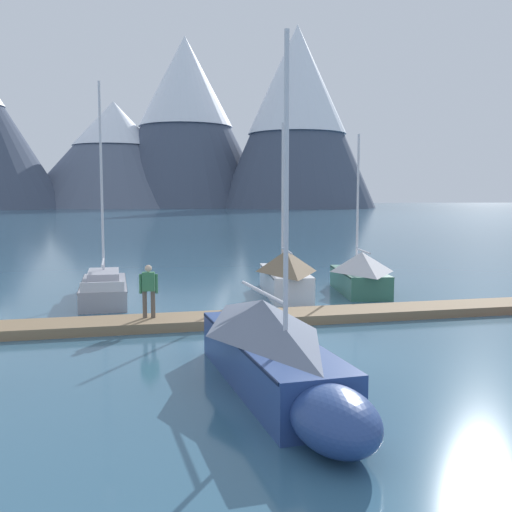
% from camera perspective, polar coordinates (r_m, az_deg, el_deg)
% --- Properties ---
extents(ground_plane, '(700.00, 700.00, 0.00)m').
position_cam_1_polar(ground_plane, '(16.12, 4.04, -9.19)').
color(ground_plane, '#335B75').
extents(mountain_central_massif, '(70.99, 70.99, 39.88)m').
position_cam_1_polar(mountain_central_massif, '(236.62, -13.35, 9.59)').
color(mountain_central_massif, slate).
rests_on(mountain_central_massif, ground).
extents(mountain_shoulder_ridge, '(64.94, 64.94, 64.97)m').
position_cam_1_polar(mountain_shoulder_ridge, '(237.28, -6.73, 13.04)').
color(mountain_shoulder_ridge, '#424C60').
rests_on(mountain_shoulder_ridge, ground).
extents(mountain_east_summit, '(56.89, 56.89, 65.05)m').
position_cam_1_polar(mountain_east_summit, '(221.64, 3.94, 13.69)').
color(mountain_east_summit, '#424C60').
rests_on(mountain_east_summit, ground).
extents(dock, '(29.81, 3.19, 0.30)m').
position_cam_1_polar(dock, '(19.88, 1.08, -5.89)').
color(dock, '#846B4C').
rests_on(dock, ground).
extents(sailboat_mid_dock_port, '(1.98, 6.92, 8.67)m').
position_cam_1_polar(sailboat_mid_dock_port, '(25.18, -14.28, -2.80)').
color(sailboat_mid_dock_port, '#93939E').
rests_on(sailboat_mid_dock_port, ground).
extents(sailboat_mid_dock_starboard, '(2.33, 7.83, 7.30)m').
position_cam_1_polar(sailboat_mid_dock_starboard, '(12.81, 1.71, -9.10)').
color(sailboat_mid_dock_starboard, navy).
rests_on(sailboat_mid_dock_starboard, ground).
extents(sailboat_far_berth, '(2.18, 6.59, 7.25)m').
position_cam_1_polar(sailboat_far_berth, '(25.36, 2.68, -1.63)').
color(sailboat_far_berth, silver).
rests_on(sailboat_far_berth, ground).
extents(sailboat_outer_slip, '(2.37, 5.76, 6.81)m').
position_cam_1_polar(sailboat_outer_slip, '(26.32, 9.72, -1.59)').
color(sailboat_outer_slip, '#336B56').
rests_on(sailboat_outer_slip, ground).
extents(person_on_dock, '(0.59, 0.26, 1.69)m').
position_cam_1_polar(person_on_dock, '(19.23, -10.20, -3.00)').
color(person_on_dock, brown).
rests_on(person_on_dock, dock).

